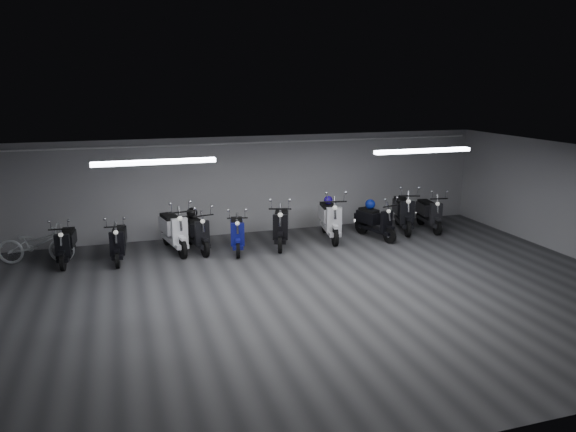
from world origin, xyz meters
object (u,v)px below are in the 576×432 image
object	(u,v)px
scooter_9	(430,208)
helmet_0	(192,213)
scooter_6	(330,213)
scooter_8	(404,206)
helmet_2	(328,200)
scooter_2	(173,224)
scooter_3	(196,226)
scooter_0	(65,239)
scooter_5	(281,220)
helmet_1	(370,204)
scooter_4	(237,227)
scooter_1	(118,236)
scooter_7	(376,216)
bicycle	(35,240)

from	to	relation	value
scooter_9	helmet_0	world-z (taller)	scooter_9
scooter_9	scooter_6	bearing A→B (deg)	-171.38
scooter_8	helmet_2	distance (m)	2.36
scooter_2	scooter_3	distance (m)	0.57
scooter_0	scooter_8	distance (m)	9.23
scooter_2	scooter_5	world-z (taller)	scooter_2
scooter_6	helmet_1	world-z (taller)	scooter_6
scooter_5	scooter_4	bearing A→B (deg)	-154.85
scooter_3	helmet_1	world-z (taller)	scooter_3
scooter_8	scooter_3	bearing A→B (deg)	-161.53
scooter_0	scooter_2	xyz separation A→B (m)	(2.58, 0.17, 0.12)
scooter_0	scooter_1	world-z (taller)	scooter_1
scooter_8	scooter_9	bearing A→B (deg)	6.25
scooter_6	helmet_2	size ratio (longest dim) A/B	8.24
helmet_0	scooter_8	bearing A→B (deg)	-0.88
scooter_8	helmet_2	size ratio (longest dim) A/B	8.05
helmet_0	helmet_1	world-z (taller)	helmet_0
scooter_2	scooter_7	size ratio (longest dim) A/B	1.14
scooter_4	scooter_8	size ratio (longest dim) A/B	0.87
bicycle	helmet_2	xyz separation A→B (m)	(7.59, 0.05, 0.48)
scooter_4	scooter_7	world-z (taller)	scooter_7
helmet_1	bicycle	bearing A→B (deg)	177.88
helmet_0	helmet_1	bearing A→B (deg)	-4.14
scooter_8	helmet_1	xyz separation A→B (m)	(-1.21, -0.26, 0.21)
scooter_0	helmet_0	distance (m)	3.11
scooter_2	helmet_2	world-z (taller)	scooter_2
scooter_1	scooter_3	xyz separation A→B (m)	(1.92, 0.24, 0.04)
helmet_0	helmet_1	xyz separation A→B (m)	(4.93, -0.36, -0.03)
scooter_3	scooter_6	bearing A→B (deg)	-12.52
bicycle	scooter_0	bearing A→B (deg)	-99.73
scooter_1	scooter_7	distance (m)	6.87
scooter_1	scooter_7	xyz separation A→B (m)	(6.87, -0.11, 0.02)
scooter_3	scooter_4	world-z (taller)	scooter_3
scooter_1	scooter_8	distance (m)	8.03
bicycle	helmet_0	distance (m)	3.80
scooter_3	bicycle	size ratio (longest dim) A/B	1.00
scooter_0	scooter_9	bearing A→B (deg)	5.57
scooter_5	scooter_6	size ratio (longest dim) A/B	0.96
scooter_8	bicycle	bearing A→B (deg)	-163.25
scooter_6	bicycle	bearing A→B (deg)	-171.91
scooter_9	scooter_0	bearing A→B (deg)	-171.38
scooter_7	scooter_8	world-z (taller)	scooter_8
scooter_3	helmet_2	distance (m)	3.79
scooter_0	scooter_6	bearing A→B (deg)	5.57
helmet_1	helmet_0	bearing A→B (deg)	175.86
scooter_1	helmet_1	xyz separation A→B (m)	(6.80, 0.12, 0.32)
scooter_3	bicycle	xyz separation A→B (m)	(-3.83, 0.21, -0.09)
scooter_2	helmet_2	distance (m)	4.33
scooter_1	scooter_6	world-z (taller)	scooter_6
helmet_1	scooter_5	bearing A→B (deg)	-178.04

